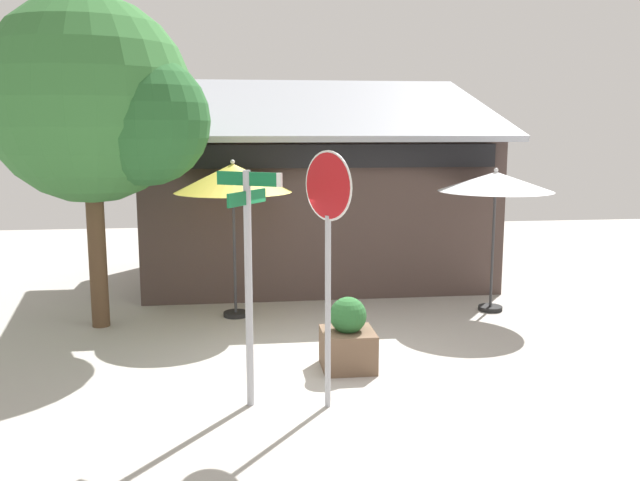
% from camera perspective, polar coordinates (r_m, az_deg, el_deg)
% --- Properties ---
extents(ground_plane, '(28.00, 28.00, 0.10)m').
position_cam_1_polar(ground_plane, '(9.72, -0.24, -10.84)').
color(ground_plane, '#ADA8A0').
extents(cafe_building, '(7.64, 4.92, 4.53)m').
position_cam_1_polar(cafe_building, '(15.02, -0.50, 3.23)').
color(cafe_building, '#473833').
rests_on(cafe_building, ground).
extents(street_sign_post, '(0.74, 0.69, 2.86)m').
position_cam_1_polar(street_sign_post, '(7.94, -6.10, -2.07)').
color(street_sign_post, '#A8AAB2').
rests_on(street_sign_post, ground).
extents(stop_sign, '(0.45, 0.69, 3.09)m').
position_cam_1_polar(stop_sign, '(7.77, 0.69, 0.92)').
color(stop_sign, '#A8AAB2').
rests_on(stop_sign, ground).
extents(patio_umbrella_mustard_left, '(2.06, 2.06, 2.80)m').
position_cam_1_polar(patio_umbrella_mustard_left, '(11.77, -7.42, 5.20)').
color(patio_umbrella_mustard_left, black).
rests_on(patio_umbrella_mustard_left, ground).
extents(patio_umbrella_ivory_center, '(2.06, 2.06, 2.63)m').
position_cam_1_polar(patio_umbrella_ivory_center, '(12.48, 14.71, 4.74)').
color(patio_umbrella_ivory_center, black).
rests_on(patio_umbrella_ivory_center, ground).
extents(shade_tree, '(3.63, 3.34, 5.46)m').
position_cam_1_polar(shade_tree, '(11.55, -18.26, 10.93)').
color(shade_tree, brown).
rests_on(shade_tree, ground).
extents(sidewalk_planter, '(0.73, 0.73, 1.03)m').
position_cam_1_polar(sidewalk_planter, '(9.45, 2.39, -8.34)').
color(sidewalk_planter, brown).
rests_on(sidewalk_planter, ground).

